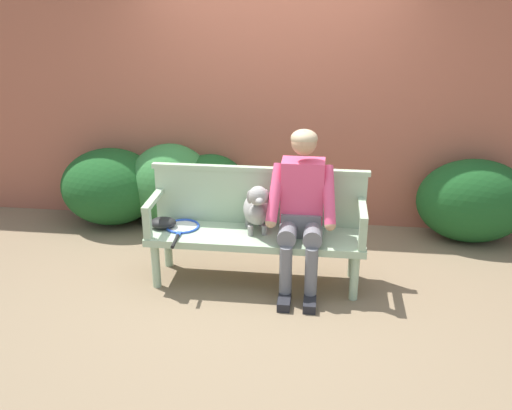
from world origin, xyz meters
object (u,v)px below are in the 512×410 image
Objects in this scene: garden_bench at (256,240)px; dog_on_bench at (257,208)px; person_seated at (302,205)px; tennis_racket at (182,227)px; baseball_glove at (163,223)px.

dog_on_bench is at bearing 84.63° from garden_bench.
person_seated is 2.32× the size of tennis_racket.
person_seated reaches higher than tennis_racket.
baseball_glove is (-0.79, 0.01, 0.10)m from garden_bench.
baseball_glove is at bearing -179.18° from tennis_racket.
person_seated is at bearing -5.22° from dog_on_bench.
dog_on_bench reaches higher than garden_bench.
garden_bench is at bearing -1.54° from tennis_racket.
person_seated is 0.37m from dog_on_bench.
garden_bench is at bearing 178.11° from person_seated.
garden_bench is 1.35× the size of person_seated.
tennis_racket reaches higher than garden_bench.
dog_on_bench is 0.66m from tennis_racket.
person_seated is at bearing -6.91° from baseball_glove.
dog_on_bench is (0.00, 0.02, 0.28)m from garden_bench.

